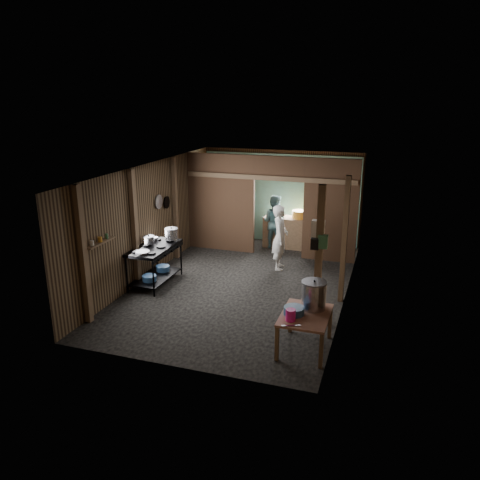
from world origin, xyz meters
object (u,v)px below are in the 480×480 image
(pink_bucket, at_px, (291,315))
(yellow_tub, at_px, (299,214))
(prep_table, at_px, (305,331))
(stove_pot_large, at_px, (171,235))
(stock_pot, at_px, (314,296))
(gas_range, at_px, (155,265))
(cook, at_px, (280,237))

(pink_bucket, bearing_deg, yellow_tub, 100.12)
(prep_table, height_order, stove_pot_large, stove_pot_large)
(stock_pot, distance_m, yellow_tub, 5.17)
(gas_range, xyz_separation_m, stove_pot_large, (0.17, 0.53, 0.57))
(gas_range, distance_m, prep_table, 4.12)
(prep_table, height_order, pink_bucket, pink_bucket)
(pink_bucket, bearing_deg, stock_pot, 64.67)
(prep_table, distance_m, stove_pot_large, 4.28)
(prep_table, xyz_separation_m, cook, (-1.30, 3.57, 0.47))
(prep_table, distance_m, pink_bucket, 0.54)
(gas_range, bearing_deg, pink_bucket, -30.55)
(cook, bearing_deg, yellow_tub, -13.23)
(stock_pot, bearing_deg, prep_table, -106.91)
(pink_bucket, bearing_deg, cook, 106.00)
(stock_pot, xyz_separation_m, yellow_tub, (-1.26, 5.01, 0.09))
(prep_table, xyz_separation_m, stove_pot_large, (-3.54, 2.31, 0.69))
(prep_table, distance_m, cook, 3.83)
(pink_bucket, height_order, yellow_tub, yellow_tub)
(pink_bucket, relative_size, cook, 0.12)
(gas_range, xyz_separation_m, cook, (2.41, 1.79, 0.35))
(pink_bucket, bearing_deg, gas_range, 149.45)
(gas_range, distance_m, cook, 3.03)
(gas_range, bearing_deg, stove_pot_large, 72.27)
(gas_range, height_order, pink_bucket, gas_range)
(cook, bearing_deg, stock_pot, -166.78)
(prep_table, xyz_separation_m, pink_bucket, (-0.19, -0.30, 0.41))
(gas_range, bearing_deg, yellow_tub, 54.10)
(cook, bearing_deg, gas_range, 117.20)
(gas_range, bearing_deg, prep_table, -25.64)
(stove_pot_large, bearing_deg, gas_range, -107.73)
(prep_table, height_order, yellow_tub, yellow_tub)
(gas_range, xyz_separation_m, yellow_tub, (2.53, 3.49, 0.52))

